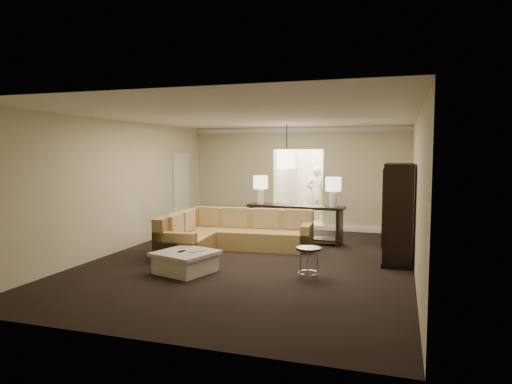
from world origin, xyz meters
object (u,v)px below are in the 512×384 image
(armoire, at_px, (398,215))
(person, at_px, (316,190))
(coffee_table, at_px, (186,262))
(console_table, at_px, (296,220))
(sectional_sofa, at_px, (228,234))
(drink_table, at_px, (309,256))

(armoire, distance_m, person, 5.43)
(coffee_table, bearing_deg, person, 80.97)
(person, bearing_deg, console_table, 71.23)
(console_table, relative_size, armoire, 1.21)
(armoire, bearing_deg, person, 117.04)
(sectional_sofa, xyz_separation_m, armoire, (3.51, -0.01, 0.57))
(drink_table, xyz_separation_m, person, (-1.06, 6.52, 0.56))
(coffee_table, distance_m, drink_table, 2.17)
(coffee_table, height_order, person, person)
(person, bearing_deg, coffee_table, 59.52)
(sectional_sofa, height_order, console_table, console_table)
(coffee_table, bearing_deg, armoire, 28.92)
(sectional_sofa, bearing_deg, coffee_table, -95.59)
(coffee_table, height_order, console_table, console_table)
(person, bearing_deg, drink_table, 77.82)
(coffee_table, xyz_separation_m, console_table, (1.25, 3.24, 0.33))
(armoire, xyz_separation_m, drink_table, (-1.41, -1.68, -0.54))
(coffee_table, xyz_separation_m, person, (1.08, 6.80, 0.75))
(console_table, xyz_separation_m, armoire, (2.30, -1.28, 0.39))
(coffee_table, height_order, drink_table, drink_table)
(person, bearing_deg, sectional_sofa, 56.43)
(console_table, relative_size, person, 1.22)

